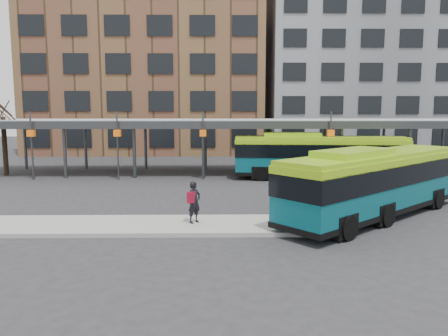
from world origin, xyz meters
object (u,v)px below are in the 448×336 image
(bus_front, at_px, (376,181))
(bus_rear, at_px, (319,155))
(pedestrian, at_px, (194,202))
(tree, at_px, (5,143))

(bus_front, xyz_separation_m, bus_rear, (-0.01, 11.24, 0.02))
(bus_rear, xyz_separation_m, pedestrian, (-8.22, -12.77, -0.64))
(tree, distance_m, bus_rear, 23.36)
(tree, distance_m, pedestrian, 21.21)
(bus_rear, relative_size, pedestrian, 6.85)
(bus_front, bearing_deg, pedestrian, 149.68)
(tree, relative_size, bus_front, 0.53)
(bus_front, height_order, bus_rear, bus_rear)
(tree, height_order, bus_rear, tree)
(tree, bearing_deg, bus_rear, -5.26)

